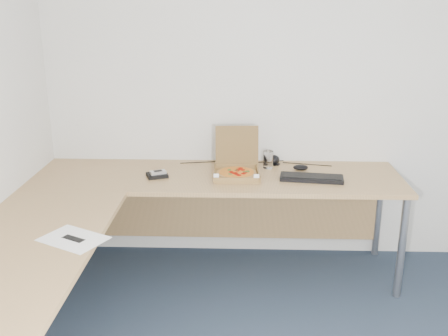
{
  "coord_description": "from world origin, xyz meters",
  "views": [
    {
      "loc": [
        -0.34,
        -1.96,
        1.86
      ],
      "look_at": [
        -0.45,
        1.28,
        0.82
      ],
      "focal_mm": 41.71,
      "sensor_mm": 36.0,
      "label": 1
    }
  ],
  "objects_px": {
    "wallet": "(157,175)",
    "drinking_glass": "(268,159)",
    "pizza_box": "(237,171)",
    "desk": "(161,201)",
    "keyboard": "(312,178)"
  },
  "relations": [
    {
      "from": "drinking_glass",
      "to": "keyboard",
      "type": "xyz_separation_m",
      "value": [
        0.28,
        -0.25,
        -0.05
      ]
    },
    {
      "from": "keyboard",
      "to": "desk",
      "type": "bearing_deg",
      "value": -152.76
    },
    {
      "from": "desk",
      "to": "drinking_glass",
      "type": "distance_m",
      "value": 0.91
    },
    {
      "from": "desk",
      "to": "pizza_box",
      "type": "distance_m",
      "value": 0.62
    },
    {
      "from": "desk",
      "to": "drinking_glass",
      "type": "bearing_deg",
      "value": 41.65
    },
    {
      "from": "wallet",
      "to": "desk",
      "type": "bearing_deg",
      "value": -98.18
    },
    {
      "from": "pizza_box",
      "to": "keyboard",
      "type": "bearing_deg",
      "value": -11.32
    },
    {
      "from": "pizza_box",
      "to": "wallet",
      "type": "distance_m",
      "value": 0.54
    },
    {
      "from": "desk",
      "to": "drinking_glass",
      "type": "xyz_separation_m",
      "value": [
        0.68,
        0.6,
        0.09
      ]
    },
    {
      "from": "pizza_box",
      "to": "drinking_glass",
      "type": "relative_size",
      "value": 2.85
    },
    {
      "from": "wallet",
      "to": "drinking_glass",
      "type": "bearing_deg",
      "value": -3.61
    },
    {
      "from": "keyboard",
      "to": "drinking_glass",
      "type": "bearing_deg",
      "value": 144.67
    },
    {
      "from": "desk",
      "to": "keyboard",
      "type": "distance_m",
      "value": 1.02
    },
    {
      "from": "desk",
      "to": "pizza_box",
      "type": "xyz_separation_m",
      "value": [
        0.46,
        0.42,
        0.07
      ]
    },
    {
      "from": "desk",
      "to": "wallet",
      "type": "distance_m",
      "value": 0.39
    }
  ]
}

